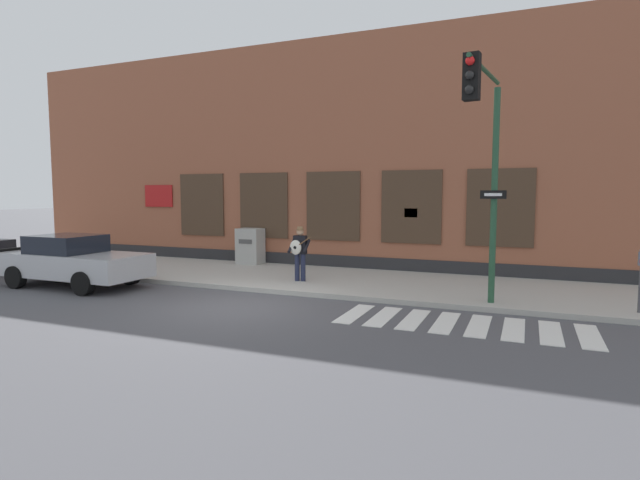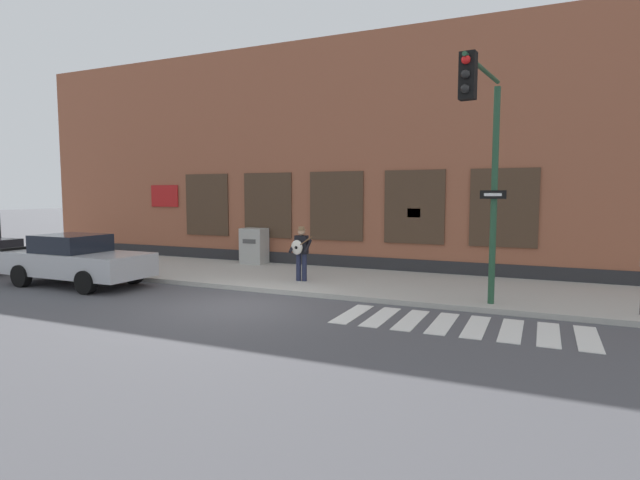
{
  "view_description": "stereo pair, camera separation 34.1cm",
  "coord_description": "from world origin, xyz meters",
  "px_view_note": "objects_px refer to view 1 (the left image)",
  "views": [
    {
      "loc": [
        6.46,
        -10.26,
        2.74
      ],
      "look_at": [
        1.32,
        2.02,
        1.52
      ],
      "focal_mm": 28.0,
      "sensor_mm": 36.0,
      "label": 1
    },
    {
      "loc": [
        6.77,
        -10.13,
        2.74
      ],
      "look_at": [
        1.32,
        2.02,
        1.52
      ],
      "focal_mm": 28.0,
      "sensor_mm": 36.0,
      "label": 2
    }
  ],
  "objects_px": {
    "busker": "(299,250)",
    "traffic_light": "(486,147)",
    "red_car": "(72,261)",
    "utility_box": "(250,246)"
  },
  "relations": [
    {
      "from": "busker",
      "to": "traffic_light",
      "type": "relative_size",
      "value": 0.31
    },
    {
      "from": "red_car",
      "to": "busker",
      "type": "height_order",
      "value": "busker"
    },
    {
      "from": "red_car",
      "to": "busker",
      "type": "distance_m",
      "value": 6.77
    },
    {
      "from": "red_car",
      "to": "busker",
      "type": "xyz_separation_m",
      "value": [
        6.18,
        2.75,
        0.3
      ]
    },
    {
      "from": "red_car",
      "to": "busker",
      "type": "relative_size",
      "value": 2.81
    },
    {
      "from": "traffic_light",
      "to": "utility_box",
      "type": "height_order",
      "value": "traffic_light"
    },
    {
      "from": "red_car",
      "to": "busker",
      "type": "bearing_deg",
      "value": 23.97
    },
    {
      "from": "red_car",
      "to": "traffic_light",
      "type": "relative_size",
      "value": 0.87
    },
    {
      "from": "red_car",
      "to": "traffic_light",
      "type": "xyz_separation_m",
      "value": [
        11.58,
        0.79,
        2.99
      ]
    },
    {
      "from": "red_car",
      "to": "traffic_light",
      "type": "distance_m",
      "value": 11.98
    }
  ]
}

